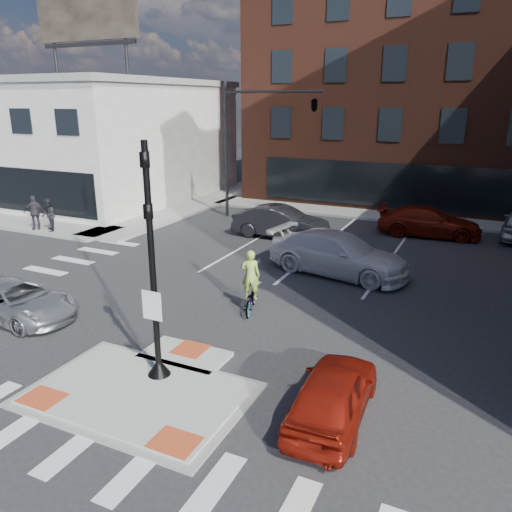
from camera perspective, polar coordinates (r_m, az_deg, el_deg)
The scene contains 17 objects.
ground at distance 13.40m, azimuth -11.98°, elevation -14.29°, with size 120.00×120.00×0.00m, color #28282B.
refuge_island at distance 13.21m, azimuth -12.69°, elevation -14.60°, with size 5.40×4.65×0.13m.
sidewalk_nw at distance 34.74m, azimuth -19.12°, elevation 5.03°, with size 23.50×20.50×0.15m.
sidewalk_n at distance 31.95m, azimuth 17.16°, elevation 4.20°, with size 26.00×3.00×0.15m, color gray.
building_nw at distance 41.15m, azimuth -20.48°, elevation 12.56°, with size 20.40×16.40×14.40m.
building_n at distance 41.13m, azimuth 20.39°, elevation 17.57°, with size 24.40×18.40×15.50m.
building_far_left at distance 61.97m, azimuth 15.37°, elevation 15.02°, with size 10.00×12.00×10.00m, color slate.
signal_pole at distance 12.63m, azimuth -11.58°, elevation -4.33°, with size 0.60×0.60×5.98m.
mast_arm_signal at distance 28.96m, azimuth 3.79°, elevation 15.90°, with size 6.10×2.24×8.00m.
silver_suv at distance 18.37m, azimuth -25.78°, elevation -4.58°, with size 2.07×4.49×1.25m, color #B2B6BA.
red_sedan at distance 11.77m, azimuth 8.80°, elevation -15.20°, with size 1.54×3.84×1.31m, color maroon.
white_pickup at distance 20.95m, azimuth 9.43°, elevation 0.26°, with size 2.41×5.93×1.72m, color white.
bg_car_dark at distance 26.23m, azimuth 2.85°, elevation 3.88°, with size 1.75×5.01×1.65m, color #29292E.
bg_car_red at distance 28.09m, azimuth 19.15°, elevation 3.72°, with size 2.15×5.29×1.54m, color maroon.
cyclist at distance 17.02m, azimuth -0.61°, elevation -4.02°, with size 1.05×1.83×2.19m.
pedestrian_a at distance 29.08m, azimuth -22.67°, elevation 4.33°, with size 0.87×0.68×1.79m, color black.
pedestrian_b at distance 29.82m, azimuth -24.00°, elevation 4.56°, with size 1.10×0.46×1.87m, color #312C36.
Camera 1 is at (7.19, -8.92, 6.96)m, focal length 35.00 mm.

